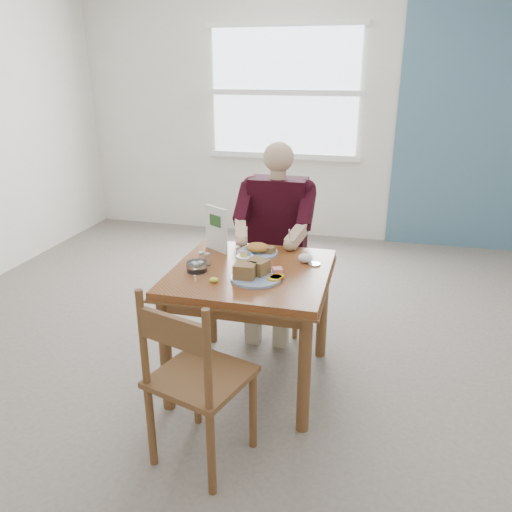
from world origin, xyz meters
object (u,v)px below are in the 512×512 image
(table, at_px, (251,287))
(far_plate, at_px, (258,250))
(chair_near, at_px, (195,379))
(diner, at_px, (276,225))
(chair_far, at_px, (278,264))
(near_plate, at_px, (255,272))

(table, bearing_deg, far_plate, 94.18)
(chair_near, distance_m, diner, 1.49)
(chair_far, xyz_separation_m, diner, (0.00, -0.09, 0.33))
(table, bearing_deg, chair_far, 90.00)
(near_plate, bearing_deg, far_plate, 100.81)
(chair_near, relative_size, near_plate, 2.96)
(table, bearing_deg, diner, 90.00)
(table, relative_size, chair_far, 0.97)
(chair_far, height_order, diner, diner)
(chair_far, relative_size, near_plate, 2.96)
(chair_near, distance_m, near_plate, 0.71)
(diner, relative_size, far_plate, 4.42)
(near_plate, bearing_deg, diner, 93.77)
(chair_far, relative_size, far_plate, 3.03)
(table, bearing_deg, near_plate, -65.86)
(chair_near, height_order, diner, diner)
(diner, height_order, near_plate, diner)
(chair_near, xyz_separation_m, near_plate, (0.13, 0.62, 0.31))
(diner, xyz_separation_m, near_plate, (0.05, -0.83, -0.03))
(near_plate, bearing_deg, chair_near, -101.94)
(table, height_order, near_plate, near_plate)
(chair_near, xyz_separation_m, diner, (0.08, 1.45, 0.33))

